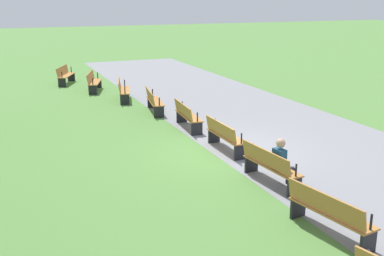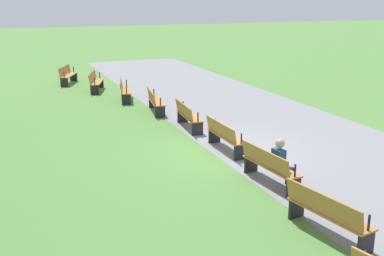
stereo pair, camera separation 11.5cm
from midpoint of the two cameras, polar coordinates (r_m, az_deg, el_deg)
The scene contains 11 objects.
ground_plane at distance 14.01m, azimuth 3.86°, elevation -2.71°, with size 120.00×120.00×0.00m, color #54843D.
path_paving at distance 15.29m, azimuth 12.68°, elevation -1.49°, with size 41.24×6.17×0.01m, color gray.
bench_0 at distance 25.38m, azimuth -14.94°, elevation 6.13°, with size 1.88×1.17×0.89m.
bench_1 at distance 23.10m, azimuth -11.74°, elevation 5.45°, with size 1.90×1.04×0.89m.
bench_2 at distance 20.80m, azimuth -8.37°, elevation 4.52°, with size 1.90×0.91×0.89m.
bench_3 at distance 18.48m, azimuth -4.76°, elevation 3.26°, with size 1.89×0.77×0.89m.
bench_4 at distance 16.15m, azimuth -0.82°, elevation 1.54°, with size 1.87×0.62×0.89m.
bench_5 at distance 13.84m, azimuth 3.64°, elevation -0.87°, with size 1.84×0.47×0.89m.
bench_6 at distance 11.57m, azimuth 8.90°, elevation -4.35°, with size 1.87×0.62×0.89m.
bench_7 at distance 9.39m, azimuth 15.56°, elevation -9.58°, with size 1.89×0.77×0.89m.
person_seated at distance 11.38m, azimuth 10.38°, elevation -3.91°, with size 0.35×0.54×1.20m.
Camera 1 is at (11.92, -5.95, 4.35)m, focal length 44.99 mm.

